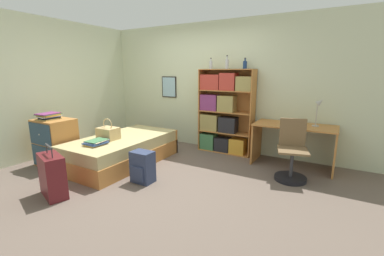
# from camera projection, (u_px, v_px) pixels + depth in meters

# --- Properties ---
(ground_plane) EXTENTS (14.00, 14.00, 0.00)m
(ground_plane) POSITION_uv_depth(u_px,v_px,m) (157.00, 171.00, 4.26)
(ground_plane) COLOR #66564C
(wall_back) EXTENTS (10.00, 0.09, 2.60)m
(wall_back) POSITION_uv_depth(u_px,v_px,m) (205.00, 86.00, 5.44)
(wall_back) COLOR beige
(wall_back) RESTS_ON ground_plane
(wall_left) EXTENTS (0.06, 10.00, 2.60)m
(wall_left) POSITION_uv_depth(u_px,v_px,m) (61.00, 87.00, 5.14)
(wall_left) COLOR beige
(wall_left) RESTS_ON ground_plane
(bed) EXTENTS (1.08, 1.97, 0.47)m
(bed) POSITION_uv_depth(u_px,v_px,m) (123.00, 150.00, 4.61)
(bed) COLOR #B77538
(bed) RESTS_ON ground_plane
(handbag) EXTENTS (0.34, 0.25, 0.36)m
(handbag) POSITION_uv_depth(u_px,v_px,m) (108.00, 133.00, 4.41)
(handbag) COLOR tan
(handbag) RESTS_ON bed
(book_stack_on_bed) EXTENTS (0.30, 0.38, 0.07)m
(book_stack_on_bed) POSITION_uv_depth(u_px,v_px,m) (96.00, 142.00, 4.08)
(book_stack_on_bed) COLOR gold
(book_stack_on_bed) RESTS_ON bed
(suitcase) EXTENTS (0.53, 0.37, 0.69)m
(suitcase) POSITION_uv_depth(u_px,v_px,m) (52.00, 176.00, 3.35)
(suitcase) COLOR #5B191E
(suitcase) RESTS_ON ground_plane
(dresser) EXTENTS (0.63, 0.53, 0.81)m
(dresser) POSITION_uv_depth(u_px,v_px,m) (56.00, 142.00, 4.47)
(dresser) COLOR #B77538
(dresser) RESTS_ON ground_plane
(magazine_pile_on_dresser) EXTENTS (0.33, 0.37, 0.11)m
(magazine_pile_on_dresser) POSITION_uv_depth(u_px,v_px,m) (49.00, 116.00, 4.36)
(magazine_pile_on_dresser) COLOR #99894C
(magazine_pile_on_dresser) RESTS_ON dresser
(bookcase) EXTENTS (1.10, 0.32, 1.66)m
(bookcase) POSITION_uv_depth(u_px,v_px,m) (223.00, 113.00, 5.13)
(bookcase) COLOR #B77538
(bookcase) RESTS_ON ground_plane
(bottle_green) EXTENTS (0.06, 0.06, 0.21)m
(bottle_green) POSITION_uv_depth(u_px,v_px,m) (211.00, 65.00, 5.03)
(bottle_green) COLOR #B7BCC1
(bottle_green) RESTS_ON bookcase
(bottle_brown) EXTENTS (0.06, 0.06, 0.25)m
(bottle_brown) POSITION_uv_depth(u_px,v_px,m) (227.00, 64.00, 4.87)
(bottle_brown) COLOR #B7BCC1
(bottle_brown) RESTS_ON bookcase
(bottle_clear) EXTENTS (0.07, 0.07, 0.20)m
(bottle_clear) POSITION_uv_depth(u_px,v_px,m) (245.00, 65.00, 4.77)
(bottle_clear) COLOR navy
(bottle_clear) RESTS_ON bookcase
(desk) EXTENTS (1.32, 0.65, 0.73)m
(desk) POSITION_uv_depth(u_px,v_px,m) (294.00, 137.00, 4.37)
(desk) COLOR #B77538
(desk) RESTS_ON ground_plane
(desk_lamp) EXTENTS (0.16, 0.11, 0.48)m
(desk_lamp) POSITION_uv_depth(u_px,v_px,m) (319.00, 107.00, 4.13)
(desk_lamp) COLOR #ADA89E
(desk_lamp) RESTS_ON desk
(desk_chair) EXTENTS (0.52, 0.52, 0.92)m
(desk_chair) POSITION_uv_depth(u_px,v_px,m) (291.00, 160.00, 3.88)
(desk_chair) COLOR black
(desk_chair) RESTS_ON ground_plane
(backpack) EXTENTS (0.32, 0.25, 0.47)m
(backpack) POSITION_uv_depth(u_px,v_px,m) (142.00, 167.00, 3.79)
(backpack) COLOR #2D3856
(backpack) RESTS_ON ground_plane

